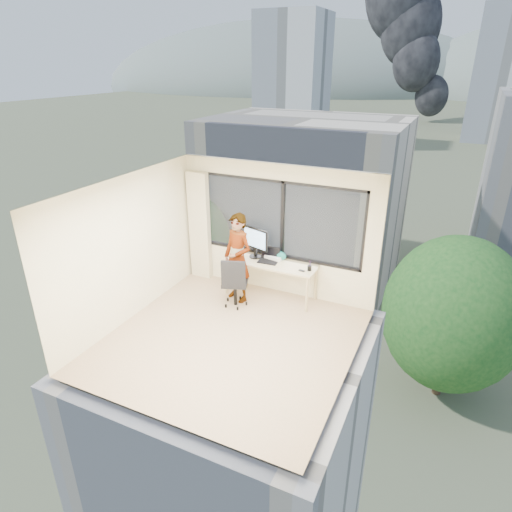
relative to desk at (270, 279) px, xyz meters
The scene contains 24 objects.
floor 1.70m from the desk, 90.00° to the right, with size 4.00×4.00×0.01m, color tan.
ceiling 2.78m from the desk, 90.00° to the right, with size 4.00×4.00×0.01m, color white.
wall_front 3.78m from the desk, 90.00° to the right, with size 4.00×0.01×2.60m, color #FBEDC2.
wall_left 2.76m from the desk, 140.31° to the right, with size 0.01×4.00×2.60m, color #FBEDC2.
wall_right 2.76m from the desk, 39.69° to the right, with size 0.01×4.00×2.60m, color #FBEDC2.
window_wall 1.20m from the desk, 81.63° to the left, with size 3.30×0.16×1.55m, color black, non-canonical shape.
curtain 1.90m from the desk, behind, with size 0.45×0.14×2.30m, color beige.
desk is the anchor object (origin of this frame).
chair 0.77m from the desk, 128.97° to the right, with size 0.53×0.53×1.04m, color black, non-canonical shape.
person 0.81m from the desk, 146.67° to the right, with size 0.64×0.42×1.76m, color #2D2D33.
monitor 0.79m from the desk, 164.66° to the left, with size 0.62×0.13×0.62m, color black, non-canonical shape.
game_console 0.46m from the desk, 87.17° to the left, with size 0.33×0.28×0.08m, color white.
laptop 0.50m from the desk, behind, with size 0.38×0.40×0.24m, color black, non-canonical shape.
cellphone 0.79m from the desk, ahead, with size 0.12×0.05×0.01m, color black.
pen_cup 0.91m from the desk, ahead, with size 0.08×0.08×0.10m, color black.
handbag 0.52m from the desk, 54.31° to the left, with size 0.24×0.12×0.18m, color #0E5453.
exterior_ground 119.21m from the desk, 90.00° to the left, with size 400.00×400.00×0.04m, color #515B3D.
near_bldg_a 30.64m from the desk, 107.62° to the left, with size 16.00×12.00×14.00m, color beige.
far_tower_a 99.69m from the desk, 110.55° to the left, with size 14.00×14.00×28.00m, color silver.
far_tower_b 118.61m from the desk, 86.13° to the left, with size 13.00×13.00×30.00m, color silver.
far_tower_d 160.05m from the desk, 112.02° to the left, with size 16.00×14.00×22.00m, color silver.
hill_a 340.51m from the desk, 110.65° to the left, with size 288.00×216.00×90.00m, color slate.
tree_a 27.88m from the desk, 128.19° to the left, with size 7.00×7.00×8.00m, color #1A4E1C, non-canonical shape.
tree_b 19.51m from the desk, 76.24° to the left, with size 7.60×7.60×9.00m, color #1A4E1C, non-canonical shape.
Camera 1 is at (3.03, -5.44, 4.33)m, focal length 30.82 mm.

